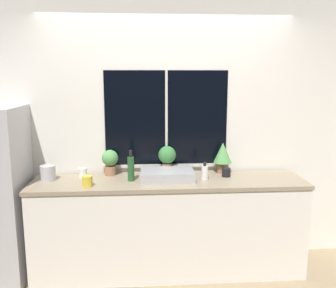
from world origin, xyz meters
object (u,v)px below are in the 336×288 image
Objects in this scene: sink at (167,174)px; mug_yellow at (87,181)px; potted_plant_center at (167,157)px; mug_white at (83,173)px; soap_bottle at (205,172)px; bottle_tall at (131,168)px; mug_black at (226,172)px; potted_plant_left at (110,161)px; potted_plant_right at (223,155)px; kettle at (48,172)px.

sink reaches higher than mug_yellow.
potted_plant_center is 3.13× the size of mug_white.
mug_yellow is (-1.09, -0.15, -0.02)m from soap_bottle.
mug_yellow is at bearing -153.25° from potted_plant_center.
potted_plant_center is 0.42m from bottle_tall.
bottle_tall is at bearing -174.92° from mug_black.
mug_yellow is at bearing -115.16° from potted_plant_left.
bottle_tall is 3.01× the size of mug_yellow.
sink is 0.62m from potted_plant_right.
potted_plant_left is at bearing 180.00° from potted_plant_right.
potted_plant_right is (1.13, 0.00, 0.04)m from potted_plant_left.
bottle_tall reaches higher than mug_yellow.
kettle is at bearing 150.28° from mug_yellow.
mug_white reaches higher than mug_black.
potted_plant_left is at bearing 14.20° from kettle.
kettle is (-0.58, -0.15, -0.07)m from potted_plant_left.
mug_yellow is (-1.32, -0.24, 0.01)m from mug_black.
soap_bottle is (0.36, -0.04, 0.03)m from sink.
potted_plant_right reaches higher than soap_bottle.
kettle is (-1.49, 0.08, 0.01)m from soap_bottle.
soap_bottle reaches higher than mug_yellow.
potted_plant_center reaches higher than mug_yellow.
mug_black is at bearing 0.31° from kettle.
potted_plant_center is 3.39× the size of mug_black.
sink reaches higher than mug_white.
soap_bottle is at bearing -134.33° from potted_plant_right.
potted_plant_center reaches higher than sink.
potted_plant_right is at bearing 2.37° from mug_white.
mug_white is at bearing 104.99° from mug_yellow.
mug_black is 1.72m from kettle.
kettle is (-1.14, -0.15, -0.10)m from potted_plant_center.
potted_plant_left is 0.43m from mug_yellow.
sink is 1.61× the size of potted_plant_right.
kettle is (-1.13, 0.04, 0.03)m from sink.
mug_yellow is (-0.39, -0.15, -0.07)m from bottle_tall.
kettle is at bearing -164.42° from mug_white.
potted_plant_center is 0.57m from potted_plant_right.
sink is 5.51× the size of mug_white.
sink is 1.97× the size of potted_plant_left.
potted_plant_left is 0.87× the size of bottle_tall.
potted_plant_left is (-0.56, 0.19, 0.10)m from sink.
bottle_tall is (0.21, -0.22, -0.03)m from potted_plant_left.
potted_plant_left is 1.51× the size of soap_bottle.
mug_white is at bearing 161.12° from bottle_tall.
kettle reaches higher than mug_yellow.
potted_plant_center is 1.16m from kettle.
potted_plant_left is 0.94m from soap_bottle.
potted_plant_right is at bearing 0.00° from potted_plant_center.
mug_white is (-1.40, 0.08, 0.00)m from mug_black.
potted_plant_center is at bearing 180.00° from potted_plant_right.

